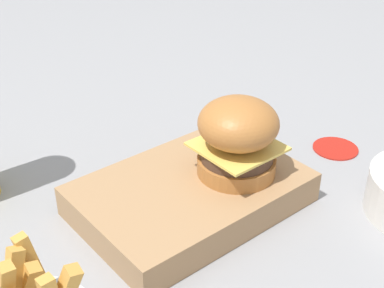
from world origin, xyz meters
TOP-DOWN VIEW (x-y plane):
  - ground_plane at (0.00, 0.00)m, footprint 6.00×6.00m
  - serving_board at (0.01, -0.00)m, footprint 0.26×0.17m
  - burger at (0.06, -0.02)m, footprint 0.09×0.09m
  - ketchup_puddle at (0.25, -0.03)m, footprint 0.06×0.06m

SIDE VIEW (x-z plane):
  - ground_plane at x=0.00m, z-range 0.00..0.00m
  - ketchup_puddle at x=0.25m, z-range 0.00..0.00m
  - serving_board at x=0.01m, z-range 0.00..0.04m
  - burger at x=0.06m, z-range 0.04..0.13m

